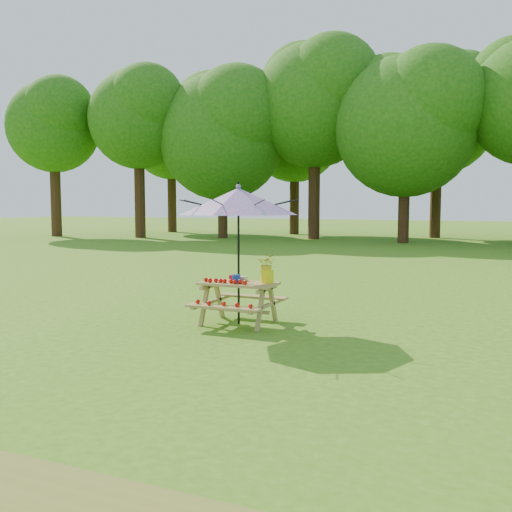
% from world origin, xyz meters
% --- Properties ---
extents(picnic_table, '(1.20, 1.32, 0.67)m').
position_xyz_m(picnic_table, '(-4.51, 2.76, 0.33)').
color(picnic_table, olive).
rests_on(picnic_table, ground).
extents(patio_umbrella, '(2.03, 2.03, 2.25)m').
position_xyz_m(patio_umbrella, '(-4.51, 2.76, 1.95)').
color(patio_umbrella, black).
rests_on(patio_umbrella, ground).
extents(produce_bins, '(0.24, 0.40, 0.13)m').
position_xyz_m(produce_bins, '(-4.56, 2.80, 0.72)').
color(produce_bins, red).
rests_on(produce_bins, picnic_table).
extents(tomatoes_row, '(0.77, 0.13, 0.07)m').
position_xyz_m(tomatoes_row, '(-4.66, 2.58, 0.71)').
color(tomatoes_row, red).
rests_on(tomatoes_row, picnic_table).
extents(flower_bucket, '(0.31, 0.28, 0.45)m').
position_xyz_m(flower_bucket, '(-4.08, 2.89, 0.91)').
color(flower_bucket, '#FBEF0D').
rests_on(flower_bucket, picnic_table).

